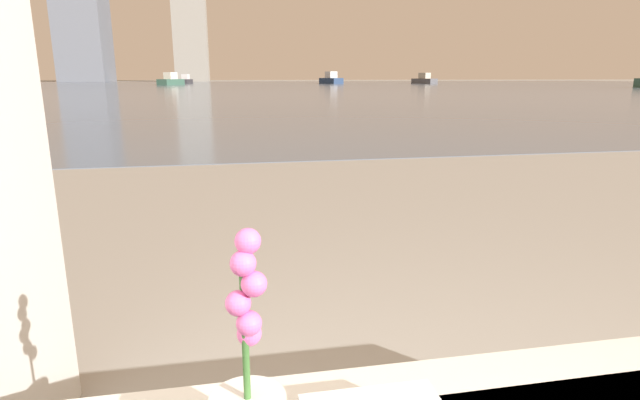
{
  "coord_description": "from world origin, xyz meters",
  "views": [
    {
      "loc": [
        -0.49,
        0.15,
        1.17
      ],
      "look_at": [
        -0.07,
        2.34,
        0.62
      ],
      "focal_mm": 28.0,
      "sensor_mm": 36.0,
      "label": 1
    }
  ],
  "objects": [
    {
      "name": "harbor_boat_3",
      "position": [
        16.14,
        77.88,
        0.66
      ],
      "size": [
        3.0,
        5.19,
        1.84
      ],
      "color": "navy",
      "rests_on": "harbor_water"
    },
    {
      "name": "harbor_boat_4",
      "position": [
        -7.13,
        70.33,
        0.59
      ],
      "size": [
        3.3,
        4.59,
        1.64
      ],
      "color": "#335647",
      "rests_on": "harbor_water"
    },
    {
      "name": "harbor_water",
      "position": [
        0.0,
        62.0,
        0.01
      ],
      "size": [
        180.0,
        110.0,
        0.01
      ],
      "color": "slate",
      "rests_on": "ground_plane"
    },
    {
      "name": "harbor_boat_1",
      "position": [
        30.68,
        75.94,
        0.59
      ],
      "size": [
        2.93,
        4.67,
        1.66
      ],
      "color": "#4C4C51",
      "rests_on": "harbor_water"
    },
    {
      "name": "harbor_boat_0",
      "position": [
        -6.1,
        83.46,
        0.52
      ],
      "size": [
        2.01,
        4.03,
        1.44
      ],
      "color": "#2D2D33",
      "rests_on": "harbor_water"
    }
  ]
}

